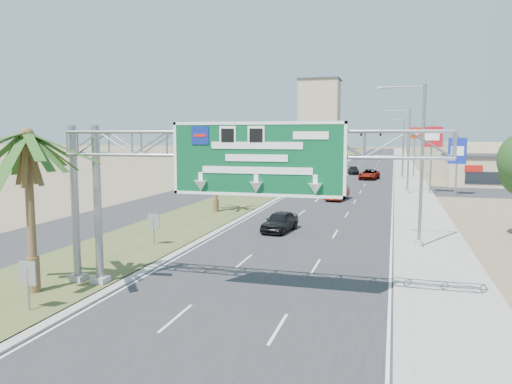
{
  "coord_description": "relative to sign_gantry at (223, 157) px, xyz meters",
  "views": [
    {
      "loc": [
        5.84,
        -9.88,
        6.95
      ],
      "look_at": [
        -0.6,
        13.41,
        4.2
      ],
      "focal_mm": 35.0,
      "sensor_mm": 36.0,
      "label": 1
    }
  ],
  "objects": [
    {
      "name": "road",
      "position": [
        1.06,
        100.07,
        -6.05
      ],
      "size": [
        12.0,
        300.0,
        0.02
      ],
      "primitive_type": "cube",
      "color": "#28282B",
      "rests_on": "ground"
    },
    {
      "name": "sidewalk_right",
      "position": [
        9.56,
        100.07,
        -6.01
      ],
      "size": [
        4.0,
        300.0,
        0.1
      ],
      "primitive_type": "cube",
      "color": "#9E9B93",
      "rests_on": "ground"
    },
    {
      "name": "median_grass",
      "position": [
        -8.94,
        100.07,
        -6.0
      ],
      "size": [
        7.0,
        300.0,
        0.12
      ],
      "primitive_type": "cube",
      "color": "#415525",
      "rests_on": "ground"
    },
    {
      "name": "opposing_road",
      "position": [
        -15.94,
        100.07,
        -6.05
      ],
      "size": [
        8.0,
        300.0,
        0.02
      ],
      "primitive_type": "cube",
      "color": "#28282B",
      "rests_on": "ground"
    },
    {
      "name": "sign_gantry",
      "position": [
        0.0,
        0.0,
        0.0
      ],
      "size": [
        16.75,
        1.24,
        7.5
      ],
      "color": "gray",
      "rests_on": "ground"
    },
    {
      "name": "palm_near",
      "position": [
        -8.14,
        -1.93,
        0.87
      ],
      "size": [
        5.7,
        5.7,
        8.35
      ],
      "color": "brown",
      "rests_on": "ground"
    },
    {
      "name": "palm_row_b",
      "position": [
        -8.44,
        22.07,
        -1.16
      ],
      "size": [
        3.99,
        3.99,
        5.95
      ],
      "color": "brown",
      "rests_on": "ground"
    },
    {
      "name": "palm_row_c",
      "position": [
        -8.44,
        38.07,
        -0.39
      ],
      "size": [
        3.99,
        3.99,
        6.75
      ],
      "color": "brown",
      "rests_on": "ground"
    },
    {
      "name": "palm_row_d",
      "position": [
        -8.44,
        56.07,
        -1.64
      ],
      "size": [
        3.99,
        3.99,
        5.45
      ],
      "color": "brown",
      "rests_on": "ground"
    },
    {
      "name": "palm_row_e",
      "position": [
        -8.44,
        75.07,
        -0.97
      ],
      "size": [
        3.99,
        3.99,
        6.15
      ],
      "color": "brown",
      "rests_on": "ground"
    },
    {
      "name": "palm_row_f",
      "position": [
        -8.44,
        100.07,
        -1.35
      ],
      "size": [
        3.99,
        3.99,
        5.75
      ],
      "color": "brown",
      "rests_on": "ground"
    },
    {
      "name": "streetlight_near",
      "position": [
        8.36,
        12.07,
        -1.36
      ],
      "size": [
        3.27,
        0.44,
        10.0
      ],
      "color": "gray",
      "rests_on": "ground"
    },
    {
      "name": "streetlight_mid",
      "position": [
        8.36,
        42.07,
        -1.36
      ],
      "size": [
        3.27,
        0.44,
        10.0
      ],
      "color": "gray",
      "rests_on": "ground"
    },
    {
      "name": "streetlight_far",
      "position": [
        8.36,
        78.07,
        -1.36
      ],
      "size": [
        3.27,
        0.44,
        10.0
      ],
      "color": "gray",
      "rests_on": "ground"
    },
    {
      "name": "signal_mast",
      "position": [
        6.23,
        62.05,
        -1.21
      ],
      "size": [
        10.28,
        0.71,
        8.0
      ],
      "color": "gray",
      "rests_on": "ground"
    },
    {
      "name": "median_signback_a",
      "position": [
        -6.74,
        -3.93,
        -4.61
      ],
      "size": [
        0.75,
        0.08,
        2.08
      ],
      "color": "gray",
      "rests_on": "ground"
    },
    {
      "name": "median_signback_b",
      "position": [
        -7.44,
        8.07,
        -4.61
      ],
      "size": [
        0.75,
        0.08,
        2.08
      ],
      "color": "gray",
      "rests_on": "ground"
    },
    {
      "name": "tower_distant",
      "position": [
        -30.94,
        240.07,
        11.44
      ],
      "size": [
        20.0,
        16.0,
        35.0
      ],
      "primitive_type": "cube",
      "color": "gray",
      "rests_on": "ground"
    },
    {
      "name": "building_distant_left",
      "position": [
        -43.94,
        150.07,
        -3.06
      ],
      "size": [
        24.0,
        14.0,
        6.0
      ],
      "primitive_type": "cube",
      "color": "tan",
      "rests_on": "ground"
    },
    {
      "name": "building_distant_right",
      "position": [
        31.06,
        130.07,
        -3.56
      ],
      "size": [
        20.0,
        12.0,
        5.0
      ],
      "primitive_type": "cube",
      "color": "tan",
      "rests_on": "ground"
    },
    {
      "name": "car_left_lane",
      "position": [
        -0.94,
        14.99,
        -5.33
      ],
      "size": [
        2.3,
        4.49,
        1.46
      ],
      "primitive_type": "imported",
      "rotation": [
        0.0,
        0.0,
        -0.14
      ],
      "color": "black",
      "rests_on": "ground"
    },
    {
      "name": "car_mid_lane",
      "position": [
        1.11,
        34.0,
        -5.24
      ],
      "size": [
        2.32,
        5.14,
        1.64
      ],
      "primitive_type": "imported",
      "rotation": [
        0.0,
        0.0,
        -0.12
      ],
      "color": "maroon",
      "rests_on": "ground"
    },
    {
      "name": "car_right_lane",
      "position": [
        3.21,
        60.56,
        -5.27
      ],
      "size": [
        3.35,
        5.97,
        1.58
      ],
      "primitive_type": "imported",
      "rotation": [
        0.0,
        0.0,
        -0.13
      ],
      "color": "gray",
      "rests_on": "ground"
    },
    {
      "name": "car_far",
      "position": [
        -0.02,
        70.63,
        -5.38
      ],
      "size": [
        2.48,
        4.89,
        1.36
      ],
      "primitive_type": "imported",
      "rotation": [
        0.0,
        0.0,
        0.12
      ],
      "color": "black",
      "rests_on": "ground"
    },
    {
      "name": "pole_sign_red_near",
      "position": [
        11.16,
        42.85,
        0.3
      ],
      "size": [
        2.39,
        0.94,
        8.17
      ],
      "color": "gray",
      "rests_on": "ground"
    },
    {
      "name": "pole_sign_blue",
      "position": [
        13.91,
        41.74,
        -1.11
      ],
      "size": [
        1.99,
        0.94,
        6.87
      ],
      "color": "gray",
      "rests_on": "ground"
    },
    {
      "name": "pole_sign_red_far",
      "position": [
        10.18,
        68.75,
        0.63
      ],
      "size": [
        2.15,
        1.09,
        8.47
      ],
      "color": "gray",
      "rests_on": "ground"
    }
  ]
}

